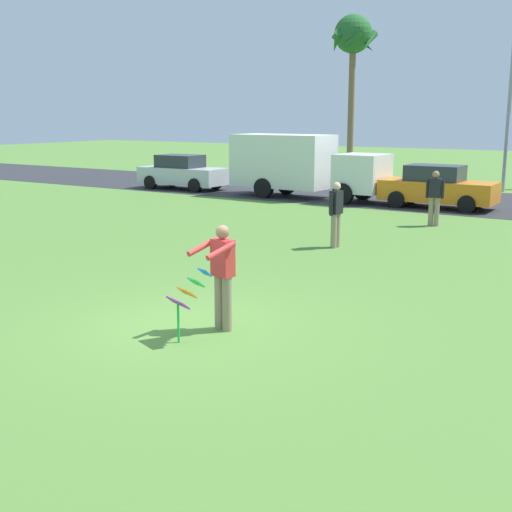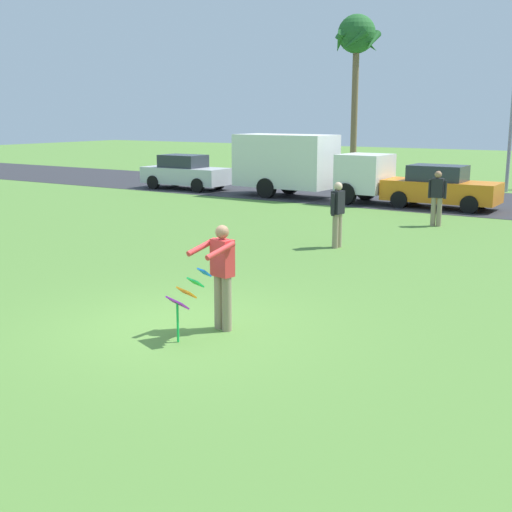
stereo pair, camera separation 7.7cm
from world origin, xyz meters
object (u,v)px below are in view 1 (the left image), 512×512
Objects in this scene: parked_car_silver at (182,173)px; parked_car_orange at (437,187)px; kite_held at (187,295)px; palm_tree_left_near at (353,41)px; person_walker_near at (336,212)px; person_kite_flyer at (222,273)px; person_walker_far at (435,196)px; streetlight_pole at (510,102)px; parked_truck_white_box at (299,164)px.

parked_car_silver and parked_car_orange have the same top height.
palm_tree_left_near is (-9.87, 27.73, 6.67)m from kite_held.
palm_tree_left_near is at bearing 113.46° from person_walker_near.
person_walker_near is at bearing 101.29° from person_kite_flyer.
kite_held is 8.07m from person_walker_near.
person_walker_near is at bearing -66.54° from palm_tree_left_near.
person_kite_flyer and person_walker_far have the same top height.
person_walker_far is (13.30, -4.12, 0.16)m from parked_car_silver.
palm_tree_left_near is 5.12× the size of person_walker_near.
streetlight_pole is (-0.66, 23.33, 3.05)m from person_kite_flyer.
parked_car_silver is at bearing -180.00° from parked_car_orange.
streetlight_pole reaches higher than parked_car_orange.
person_walker_far is (9.68, -14.93, -6.48)m from palm_tree_left_near.
person_kite_flyer is 12.09m from person_walker_far.
parked_car_silver is 13.93m from person_walker_far.
person_walker_near is (5.97, -8.96, -0.48)m from parked_truck_white_box.
person_walker_near and person_walker_far have the same top height.
parked_car_silver is 2.43× the size of person_walker_far.
kite_held is at bearing -88.79° from streetlight_pole.
person_kite_flyer is at bearing -65.41° from parked_truck_white_box.
palm_tree_left_near is at bearing 122.94° from person_walker_far.
person_walker_far is at bearing -73.83° from parked_car_orange.
palm_tree_left_near is 22.50m from person_walker_near.
kite_held is 30.19m from palm_tree_left_near.
parked_truck_white_box reaches higher than person_kite_flyer.
parked_car_silver is 6.27m from parked_truck_white_box.
person_walker_near is at bearing 99.21° from kite_held.
parked_car_silver is at bearing 143.73° from person_walker_near.
parked_truck_white_box is 3.91× the size of person_walker_near.
person_kite_flyer reaches higher than parked_car_orange.
palm_tree_left_near reaches higher than person_kite_flyer.
kite_held is at bearing -70.41° from palm_tree_left_near.
streetlight_pole reaches higher than person_walker_far.
person_kite_flyer is 0.20× the size of palm_tree_left_near.
kite_held is at bearing -51.42° from parked_car_silver.
kite_held is at bearing -85.30° from parked_car_orange.
kite_held is 21.65m from parked_car_silver.
palm_tree_left_near is (-2.61, 10.81, 6.00)m from parked_truck_white_box.
person_walker_far is at bearing -88.42° from streetlight_pole.
streetlight_pole is 16.38m from person_walker_near.
parked_car_silver is 13.19m from palm_tree_left_near.
person_kite_flyer reaches higher than parked_car_silver.
streetlight_pole is at bearing 82.91° from parked_car_orange.
parked_car_orange is (5.87, 0.00, -0.64)m from parked_truck_white_box.
parked_truck_white_box is at bearing 113.23° from kite_held.
palm_tree_left_near is 1.26× the size of streetlight_pole.
streetlight_pole is at bearing 91.21° from kite_held.
parked_car_silver is 0.62× the size of parked_truck_white_box.
person_walker_far is at bearing 91.67° from person_kite_flyer.
parked_car_orange is (-1.39, 16.92, 0.04)m from kite_held.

